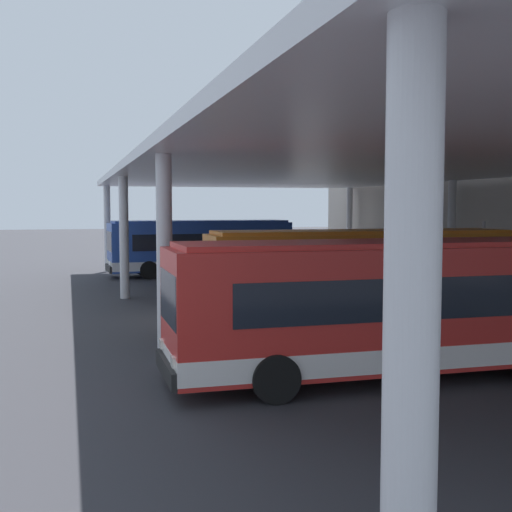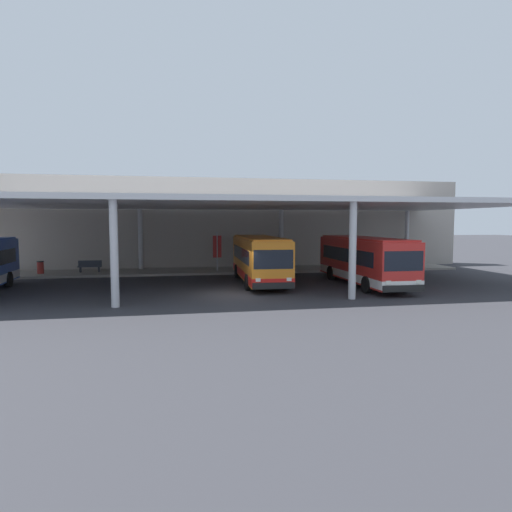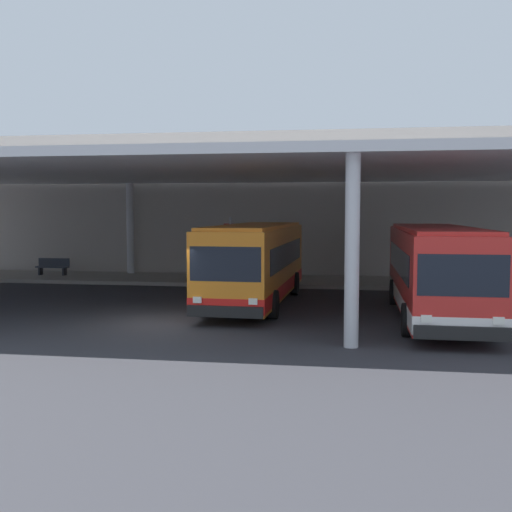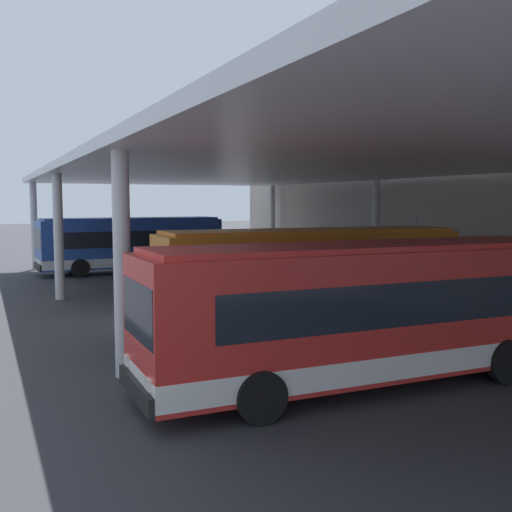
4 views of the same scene
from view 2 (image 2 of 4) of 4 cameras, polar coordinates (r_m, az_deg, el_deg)
ground_plane at (r=24.88m, az=-3.02°, el=-5.15°), size 200.00×200.00×0.00m
platform_kerb at (r=36.44m, az=-5.45°, el=-1.94°), size 42.00×4.50×0.18m
station_building_facade at (r=39.45m, az=-5.91°, el=4.32°), size 48.00×1.60×8.11m
canopy_shelter at (r=30.01m, az=-4.45°, el=6.67°), size 40.00×17.00×5.55m
bus_second_bay at (r=29.62m, az=0.40°, el=-0.36°), size 2.95×10.60×3.17m
bus_middle_bay at (r=29.47m, az=14.05°, el=-0.52°), size 2.78×10.55×3.17m
bench_waiting at (r=36.94m, az=-21.13°, el=-1.24°), size 1.80×0.45×0.92m
trash_bin at (r=37.31m, az=-26.62°, el=-1.34°), size 0.52×0.52×0.98m
banner_sign at (r=35.48m, az=-5.16°, el=0.95°), size 0.70×0.12×3.20m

